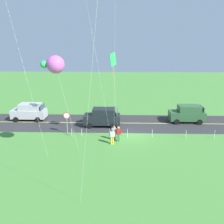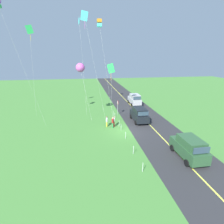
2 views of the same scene
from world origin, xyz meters
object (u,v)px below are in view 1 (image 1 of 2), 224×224
at_px(stop_sign, 67,119).
at_px(person_adult_near, 114,132).
at_px(car_suv_foreground, 103,117).
at_px(person_child_watcher, 112,136).
at_px(kite_pink_drift, 55,64).
at_px(person_adult_companion, 118,133).
at_px(kite_blue_mid, 113,61).
at_px(car_parked_east_near, 29,112).
at_px(car_parked_west_near, 187,114).

relative_size(stop_sign, person_adult_near, 1.60).
relative_size(car_suv_foreground, stop_sign, 1.72).
distance_m(person_child_watcher, kite_pink_drift, 9.26).
xyz_separation_m(person_adult_companion, kite_pink_drift, (5.00, 4.24, 7.39)).
height_order(stop_sign, kite_blue_mid, kite_blue_mid).
distance_m(stop_sign, kite_pink_drift, 8.91).
relative_size(car_parked_east_near, stop_sign, 1.72).
distance_m(car_suv_foreground, car_parked_east_near, 10.09).
distance_m(kite_blue_mid, kite_pink_drift, 6.04).
height_order(stop_sign, person_adult_near, stop_sign).
height_order(car_suv_foreground, car_parked_east_near, same).
bearing_deg(kite_blue_mid, person_adult_companion, -167.26).
height_order(car_suv_foreground, kite_blue_mid, kite_blue_mid).
bearing_deg(kite_blue_mid, stop_sign, -20.91).
bearing_deg(person_adult_near, kite_pink_drift, -1.71).
bearing_deg(person_adult_companion, car_suv_foreground, -27.65).
height_order(car_suv_foreground, car_parked_west_near, same).
bearing_deg(car_parked_east_near, car_parked_west_near, 179.09).
distance_m(car_parked_west_near, kite_pink_drift, 18.85).
height_order(person_adult_near, kite_blue_mid, kite_blue_mid).
xyz_separation_m(car_suv_foreground, kite_blue_mid, (-1.40, 4.75, 7.07)).
xyz_separation_m(car_parked_east_near, person_adult_companion, (-11.84, 6.72, -0.29)).
height_order(car_parked_west_near, person_adult_companion, car_parked_west_near).
distance_m(person_adult_companion, kite_blue_mid, 7.38).
bearing_deg(car_parked_east_near, kite_pink_drift, 121.97).
height_order(car_parked_east_near, person_adult_companion, car_parked_east_near).
bearing_deg(person_adult_near, stop_sign, -63.17).
xyz_separation_m(stop_sign, person_child_watcher, (-5.12, 2.61, -0.94)).
height_order(car_suv_foreground, person_adult_near, car_suv_foreground).
distance_m(car_parked_east_near, kite_pink_drift, 14.74).
bearing_deg(stop_sign, person_adult_near, 163.51).
relative_size(person_adult_near, person_child_watcher, 1.00).
xyz_separation_m(person_adult_near, person_adult_companion, (-0.47, 0.29, 0.00)).
bearing_deg(car_suv_foreground, person_adult_near, 109.09).
xyz_separation_m(person_adult_companion, kite_blue_mid, (0.57, 0.13, 7.36)).
relative_size(car_suv_foreground, car_parked_east_near, 1.00).
height_order(car_parked_west_near, person_child_watcher, car_parked_west_near).
distance_m(car_parked_east_near, stop_sign, 7.81).
distance_m(car_parked_west_near, person_adult_near, 11.15).
bearing_deg(kite_pink_drift, car_parked_east_near, -58.03).
height_order(car_suv_foreground, person_adult_companion, car_suv_foreground).
xyz_separation_m(car_suv_foreground, person_adult_companion, (-1.96, 4.62, -0.29)).
relative_size(car_parked_west_near, person_child_watcher, 2.75).
bearing_deg(person_adult_companion, stop_sign, 21.46).
bearing_deg(person_adult_near, car_parked_east_near, -76.16).
distance_m(person_adult_companion, kite_pink_drift, 9.87).
height_order(stop_sign, person_child_watcher, stop_sign).
height_order(person_adult_near, person_child_watcher, same).
xyz_separation_m(car_suv_foreground, kite_pink_drift, (3.03, 8.86, 7.10)).
xyz_separation_m(stop_sign, person_adult_near, (-5.29, 1.57, -0.94)).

